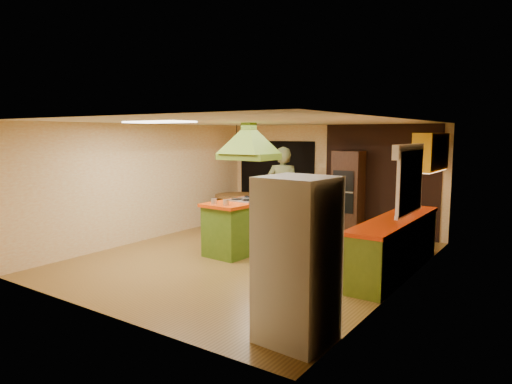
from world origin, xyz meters
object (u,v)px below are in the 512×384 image
Objects in this scene: kitchen_island at (249,224)px; man at (283,192)px; dining_table at (237,204)px; refrigerator at (297,260)px; canister_large at (404,206)px; wall_oven at (348,193)px.

kitchen_island is 1.03× the size of man.
refrigerator is at bearing -47.32° from dining_table.
kitchen_island is 2.95m from canister_large.
refrigerator is at bearing -74.97° from wall_oven.
kitchen_island is at bearing -165.52° from canister_large.
dining_table is 4.96× the size of canister_large.
dining_table is (-4.28, 4.65, -0.35)m from refrigerator.
man is 1.55m from wall_oven.
wall_oven is at bearing 17.58° from dining_table.
canister_large is (0.06, 3.72, 0.11)m from refrigerator.
dining_table is 4.47m from canister_large.
dining_table is (-1.48, 0.30, -0.44)m from man.
refrigerator is at bearing -43.77° from kitchen_island.
man is at bearing -11.29° from dining_table.
wall_oven is (1.08, 1.11, -0.05)m from man.
kitchen_island is at bearing 67.46° from man.
kitchen_island is at bearing 136.38° from refrigerator.
dining_table is at bearing -35.94° from man.
kitchen_island is at bearing -115.20° from wall_oven.
canister_large is (2.86, -0.63, 0.02)m from man.
dining_table is at bearing -164.91° from wall_oven.
wall_oven reaches higher than dining_table.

